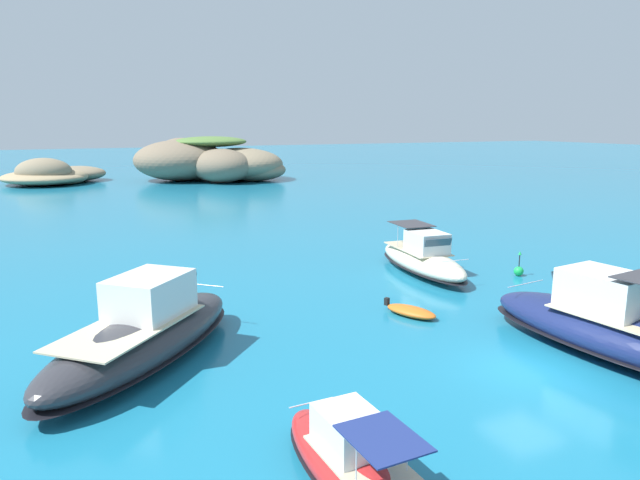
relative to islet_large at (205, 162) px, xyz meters
The scene contains 9 objects.
ground_plane 74.56m from the islet_large, 94.90° to the right, with size 400.00×400.00×0.00m, color #197093.
islet_large is the anchor object (origin of this frame).
islet_small 21.95m from the islet_large, 169.78° to the left, with size 16.93×15.99×3.93m.
motorboat_red 79.21m from the islet_large, 101.08° to the right, with size 2.20×6.63×2.06m.
motorboat_cream 61.23m from the islet_large, 91.68° to the right, with size 3.48×9.04×2.76m.
motorboat_charcoal 70.14m from the islet_large, 105.51° to the right, with size 9.98×10.30×3.25m.
motorboat_navy 74.62m from the islet_large, 91.79° to the right, with size 4.54×11.34×3.45m.
dinghy_tender 67.76m from the islet_large, 95.71° to the right, with size 2.02×2.83×0.58m.
channel_buoy 64.17m from the islet_large, 87.31° to the right, with size 0.56×0.56×1.48m.
Camera 1 is at (-14.87, -14.43, 8.87)m, focal length 32.05 mm.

